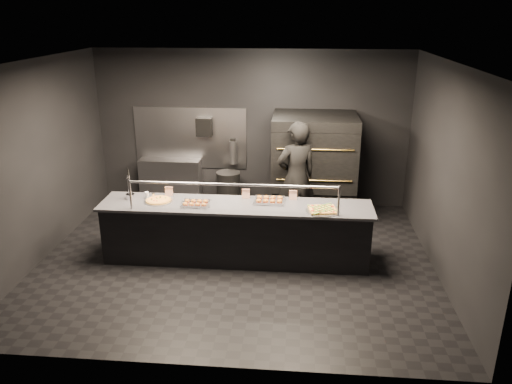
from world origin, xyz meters
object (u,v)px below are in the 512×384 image
prep_shelf (171,181)px  slider_tray_a (195,203)px  round_pizza (158,200)px  trash_bin (229,191)px  square_pizza (323,210)px  worker (296,178)px  beer_tap (130,190)px  fire_extinguisher (233,152)px  service_counter (236,232)px  towel_dispenser (204,127)px  slider_tray_b (269,200)px  pizza_oven (313,166)px

prep_shelf → slider_tray_a: 2.65m
round_pizza → trash_bin: (0.78, 2.03, -0.56)m
square_pizza → worker: (-0.40, 1.33, 0.04)m
beer_tap → round_pizza: (0.46, -0.07, -0.13)m
fire_extinguisher → worker: (1.24, -1.22, -0.08)m
service_counter → beer_tap: size_ratio=7.92×
slider_tray_a → towel_dispenser: bearing=97.1°
prep_shelf → worker: worker is taller
service_counter → slider_tray_b: size_ratio=8.30×
slider_tray_b → trash_bin: size_ratio=0.65×
slider_tray_b → worker: bearing=69.1°
service_counter → trash_bin: (-0.40, 2.05, -0.09)m
round_pizza → worker: 2.38m
round_pizza → trash_bin: round_pizza is taller
trash_bin → pizza_oven: bearing=-5.4°
slider_tray_a → square_pizza: bearing=-2.2°
beer_tap → square_pizza: beer_tap is taller
towel_dispenser → beer_tap: towel_dispenser is taller
slider_tray_a → round_pizza: bearing=170.4°
towel_dispenser → fire_extinguisher: size_ratio=0.69×
beer_tap → fire_extinguisher: bearing=60.6°
beer_tap → service_counter: bearing=-3.3°
fire_extinguisher → trash_bin: 0.77m
round_pizza → service_counter: bearing=-1.2°
trash_bin → slider_tray_b: bearing=-64.6°
towel_dispenser → square_pizza: size_ratio=0.71×
trash_bin → round_pizza: bearing=-111.1°
round_pizza → trash_bin: bearing=68.9°
fire_extinguisher → slider_tray_b: (0.85, -2.25, -0.11)m
pizza_oven → towel_dispenser: 2.23m
round_pizza → slider_tray_a: slider_tray_a is taller
square_pizza → beer_tap: bearing=175.2°
towel_dispenser → prep_shelf: bearing=-174.3°
fire_extinguisher → round_pizza: size_ratio=1.15×
worker → prep_shelf: bearing=-47.4°
prep_shelf → beer_tap: beer_tap is taller
prep_shelf → slider_tray_a: size_ratio=2.61×
service_counter → worker: (0.89, 1.18, 0.51)m
slider_tray_b → round_pizza: bearing=-175.8°
prep_shelf → towel_dispenser: 1.31m
service_counter → fire_extinguisher: 2.50m
trash_bin → square_pizza: bearing=-52.4°
trash_bin → beer_tap: bearing=-122.5°
slider_tray_a → square_pizza: slider_tray_a is taller
prep_shelf → towel_dispenser: (0.70, 0.07, 1.10)m
prep_shelf → square_pizza: (2.89, -2.47, 0.49)m
pizza_oven → towel_dispenser: pizza_oven is taller
slider_tray_b → worker: (0.39, 1.03, 0.03)m
pizza_oven → slider_tray_b: size_ratio=3.86×
towel_dispenser → beer_tap: bearing=-108.1°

